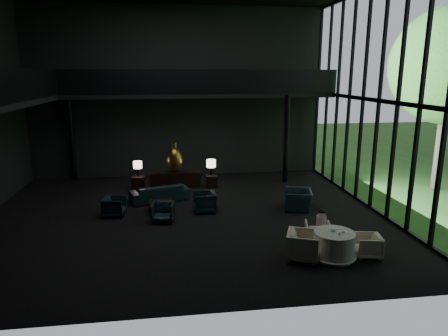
{
  "coord_description": "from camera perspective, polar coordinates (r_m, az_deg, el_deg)",
  "views": [
    {
      "loc": [
        -0.43,
        -13.45,
        4.96
      ],
      "look_at": [
        1.46,
        0.5,
        1.6
      ],
      "focal_mm": 32.0,
      "sensor_mm": 36.0,
      "label": 1
    }
  ],
  "objects": [
    {
      "name": "table_lamp_right",
      "position": [
        17.7,
        -1.86,
        0.56
      ],
      "size": [
        0.41,
        0.41,
        0.69
      ],
      "color": "black",
      "rests_on": "side_table_right"
    },
    {
      "name": "dining_chair_west",
      "position": [
        11.21,
        11.24,
        -10.38
      ],
      "size": [
        1.16,
        1.19,
        0.96
      ],
      "primitive_type": "imported",
      "rotation": [
        0.0,
        0.0,
        1.19
      ],
      "color": "beige",
      "rests_on": "floor"
    },
    {
      "name": "side_table_right",
      "position": [
        17.77,
        -1.81,
        -1.9
      ],
      "size": [
        0.47,
        0.47,
        0.52
      ],
      "primitive_type": "cube",
      "color": "black",
      "rests_on": "floor"
    },
    {
      "name": "coffee_cup",
      "position": [
        11.38,
        16.69,
        -8.65
      ],
      "size": [
        0.09,
        0.09,
        0.06
      ],
      "primitive_type": "cylinder",
      "rotation": [
        0.0,
        0.0,
        0.18
      ],
      "color": "white",
      "rests_on": "saucer"
    },
    {
      "name": "column_ne",
      "position": [
        18.46,
        8.89,
        4.05
      ],
      "size": [
        0.24,
        0.24,
        4.0
      ],
      "primitive_type": "cylinder",
      "color": "black",
      "rests_on": "floor"
    },
    {
      "name": "table_lamp_left",
      "position": [
        17.69,
        -12.24,
        0.37
      ],
      "size": [
        0.37,
        0.37,
        0.63
      ],
      "color": "black",
      "rests_on": "side_table_left"
    },
    {
      "name": "sofa",
      "position": [
        16.0,
        -9.2,
        -2.95
      ],
      "size": [
        2.62,
        1.45,
        0.98
      ],
      "primitive_type": "imported",
      "rotation": [
        0.0,
        0.0,
        3.45
      ],
      "color": "#172738",
      "rests_on": "floor"
    },
    {
      "name": "wall_front",
      "position": [
        7.52,
        -4.39,
        6.07
      ],
      "size": [
        14.0,
        0.04,
        8.0
      ],
      "primitive_type": "cube",
      "color": "black",
      "rests_on": "ground"
    },
    {
      "name": "side_table_left",
      "position": [
        17.71,
        -12.16,
        -2.12
      ],
      "size": [
        0.55,
        0.55,
        0.6
      ],
      "primitive_type": "cube",
      "color": "black",
      "rests_on": "floor"
    },
    {
      "name": "coffee_table",
      "position": [
        14.8,
        -8.96,
        -5.53
      ],
      "size": [
        0.92,
        0.92,
        0.38
      ],
      "primitive_type": "cube",
      "rotation": [
        0.0,
        0.0,
        0.08
      ],
      "color": "black",
      "rests_on": "floor"
    },
    {
      "name": "curtain_wall",
      "position": [
        15.37,
        21.28,
        8.96
      ],
      "size": [
        0.2,
        12.0,
        8.0
      ],
      "primitive_type": null,
      "color": "black",
      "rests_on": "ground"
    },
    {
      "name": "bronze_urn",
      "position": [
        17.59,
        -7.07,
        1.22
      ],
      "size": [
        0.71,
        0.71,
        1.32
      ],
      "color": "#B3902D",
      "rests_on": "console"
    },
    {
      "name": "cereal_bowl",
      "position": [
        11.4,
        15.34,
        -8.5
      ],
      "size": [
        0.17,
        0.17,
        0.09
      ],
      "primitive_type": "ellipsoid",
      "color": "white",
      "rests_on": "dining_table"
    },
    {
      "name": "cream_pot",
      "position": [
        11.2,
        16.18,
        -8.99
      ],
      "size": [
        0.07,
        0.07,
        0.07
      ],
      "primitive_type": "cylinder",
      "rotation": [
        0.0,
        0.0,
        0.08
      ],
      "color": "#99999E",
      "rests_on": "dining_table"
    },
    {
      "name": "lounge_armchair_east",
      "position": [
        14.63,
        -2.79,
        -4.68
      ],
      "size": [
        0.76,
        0.81,
        0.82
      ],
      "primitive_type": "imported",
      "rotation": [
        0.0,
        0.0,
        -1.55
      ],
      "color": "black",
      "rests_on": "floor"
    },
    {
      "name": "dining_chair_north",
      "position": [
        12.27,
        13.21,
        -9.01
      ],
      "size": [
        0.81,
        0.78,
        0.69
      ],
      "primitive_type": "imported",
      "rotation": [
        0.0,
        0.0,
        2.88
      ],
      "color": "beige",
      "rests_on": "floor"
    },
    {
      "name": "lounge_armchair_west",
      "position": [
        14.73,
        -15.38,
        -5.27
      ],
      "size": [
        0.74,
        0.78,
        0.72
      ],
      "primitive_type": "imported",
      "rotation": [
        0.0,
        0.0,
        1.44
      ],
      "color": "black",
      "rests_on": "floor"
    },
    {
      "name": "column_nw",
      "position": [
        19.91,
        -20.93,
        4.0
      ],
      "size": [
        0.24,
        0.24,
        4.0
      ],
      "primitive_type": "cylinder",
      "color": "black",
      "rests_on": "floor"
    },
    {
      "name": "railing_left",
      "position": [
        14.21,
        -26.95,
        10.57
      ],
      "size": [
        0.06,
        12.0,
        1.0
      ],
      "primitive_type": "cube",
      "color": "black",
      "rests_on": "mezzanine_left"
    },
    {
      "name": "plate_a",
      "position": [
        11.16,
        14.89,
        -9.16
      ],
      "size": [
        0.27,
        0.27,
        0.01
      ],
      "primitive_type": "cylinder",
      "rotation": [
        0.0,
        0.0,
        0.14
      ],
      "color": "white",
      "rests_on": "dining_table"
    },
    {
      "name": "console",
      "position": [
        17.78,
        -6.99,
        -1.69
      ],
      "size": [
        2.21,
        0.5,
        0.7
      ],
      "primitive_type": "cube",
      "color": "black",
      "rests_on": "floor"
    },
    {
      "name": "lounge_armchair_south",
      "position": [
        13.82,
        -8.7,
        -6.21
      ],
      "size": [
        0.77,
        0.73,
        0.7
      ],
      "primitive_type": "imported",
      "rotation": [
        0.0,
        0.0,
        -0.15
      ],
      "color": "black",
      "rests_on": "floor"
    },
    {
      "name": "window_armchair",
      "position": [
        15.12,
        10.56,
        -3.97
      ],
      "size": [
        1.0,
        1.28,
        0.99
      ],
      "primitive_type": "imported",
      "rotation": [
        0.0,
        0.0,
        -1.82
      ],
      "color": "#0E233C",
      "rests_on": "floor"
    },
    {
      "name": "dining_table",
      "position": [
        11.52,
        15.39,
        -10.78
      ],
      "size": [
        1.26,
        1.26,
        0.75
      ],
      "color": "white",
      "rests_on": "floor"
    },
    {
      "name": "saucer",
      "position": [
        11.41,
        17.21,
        -8.81
      ],
      "size": [
        0.15,
        0.15,
        0.01
      ],
      "primitive_type": "cylinder",
      "rotation": [
        0.0,
        0.0,
        -0.1
      ],
      "color": "white",
      "rests_on": "dining_table"
    },
    {
      "name": "child",
      "position": [
        12.18,
        13.74,
        -7.14
      ],
      "size": [
        0.29,
        0.29,
        0.63
      ],
      "rotation": [
        0.0,
        0.0,
        3.14
      ],
      "color": "#C27598",
      "rests_on": "dining_chair_north"
    },
    {
      "name": "dining_chair_east",
      "position": [
        11.9,
        19.86,
        -10.44
      ],
      "size": [
        0.67,
        0.7,
        0.61
      ],
      "primitive_type": "imported",
      "rotation": [
        0.0,
        0.0,
        -1.78
      ],
      "color": "#F2E4C7",
      "rests_on": "floor"
    },
    {
      "name": "plate_b",
      "position": [
        11.63,
        16.09,
        -8.29
      ],
      "size": [
        0.3,
        0.3,
        0.02
      ],
      "primitive_type": "cylinder",
      "rotation": [
        0.0,
        0.0,
        0.32
      ],
      "color": "white",
      "rests_on": "dining_table"
    },
    {
      "name": "railing_back",
      "position": [
        17.51,
        -3.09,
        12.24
      ],
      "size": [
        12.0,
        0.06,
        1.0
      ],
      "primitive_type": "cube",
      "color": "black",
      "rests_on": "mezzanine_back"
    },
    {
      "name": "floor",
      "position": [
        14.34,
        -5.55,
        -6.86
      ],
      "size": [
        14.0,
        12.0,
        0.02
      ],
      "primitive_type": "cube",
      "color": "black",
      "rests_on": "ground"
    },
    {
      "name": "wall_back",
      "position": [
        19.48,
        -6.54,
        10.53
      ],
      "size": [
        14.0,
        0.04,
        8.0
      ],
      "primitive_type": "cube",
      "color": "black",
      "rests_on": "ground"
    },
    {
      "name": "mezzanine_back",
      "position": [
        18.53,
        -3.32,
        10.45
      ],
      "size": [
        12.0,
        2.0,
        0.25
      ],
      "primitive_type": "cube",
      "color": "black",
      "rests_on": "wall_back"
    }
  ]
}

